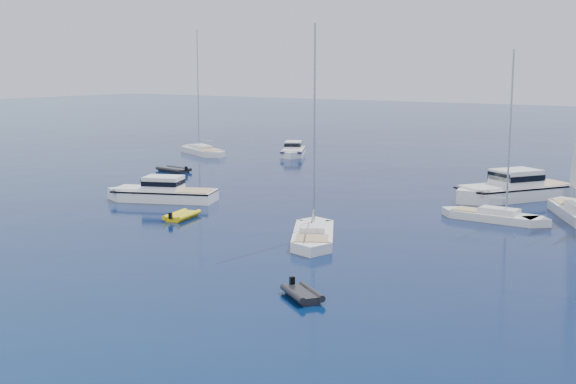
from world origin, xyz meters
TOP-DOWN VIEW (x-y plane):
  - ground at (0.00, 0.00)m, footprint 400.00×400.00m
  - motor_cruiser_centre at (-18.70, 24.91)m, footprint 10.69×6.85m
  - motor_cruiser_distant at (5.87, 42.50)m, footprint 9.76×12.68m
  - motor_cruiser_horizon at (-27.75, 58.63)m, footprint 6.63×9.02m
  - sailboat_mid_r at (0.01, 19.52)m, footprint 7.26×9.91m
  - sailboat_centre at (7.70, 32.56)m, footprint 8.94×2.63m
  - sailboat_far_l at (-38.40, 53.40)m, footprint 11.33×7.59m
  - tender_yellow at (-12.08, 20.11)m, footprint 2.56×3.70m
  - tender_grey_near at (6.39, 8.40)m, footprint 3.22×2.94m
  - tender_grey_far at (-30.18, 38.94)m, footprint 4.39×2.75m

SIDE VIEW (x-z plane):
  - ground at x=0.00m, z-range 0.00..0.00m
  - motor_cruiser_centre at x=-18.70m, z-range -1.35..1.35m
  - motor_cruiser_distant at x=5.87m, z-range -1.64..1.64m
  - motor_cruiser_horizon at x=-27.75m, z-range -1.16..1.16m
  - sailboat_mid_r at x=0.01m, z-range -7.32..7.32m
  - sailboat_centre at x=7.70m, z-range -6.51..6.51m
  - sailboat_far_l at x=-38.40m, z-range -8.24..8.24m
  - tender_yellow at x=-12.08m, z-range -0.47..0.47m
  - tender_grey_near at x=6.39m, z-range -0.47..0.47m
  - tender_grey_far at x=-30.18m, z-range -0.47..0.47m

